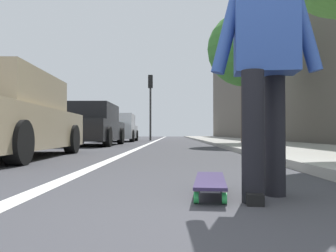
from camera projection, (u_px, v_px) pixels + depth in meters
ground_plane at (175, 147)px, 11.07m from camera, size 80.00×80.00×0.00m
lane_stripe_white at (156, 141)px, 21.08m from camera, size 52.00×0.16×0.01m
sidewalk_curb at (228, 140)px, 19.02m from camera, size 52.00×3.20×0.11m
building_facade at (257, 69)px, 23.08m from camera, size 40.00×1.20×9.35m
skateboard at (210, 182)px, 2.41m from camera, size 0.86×0.29×0.11m
skater_person at (265, 56)px, 2.28m from camera, size 0.44×0.72×1.64m
parked_car_near at (2, 118)px, 6.02m from camera, size 4.65×2.04×1.47m
parked_car_mid at (92, 126)px, 12.58m from camera, size 4.58×1.87×1.49m
parked_car_far at (119, 129)px, 18.88m from camera, size 4.37×1.94×1.47m
traffic_light at (150, 95)px, 21.62m from camera, size 0.33×0.28×4.06m
street_tree_mid at (245, 50)px, 12.73m from camera, size 2.72×2.72×4.87m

